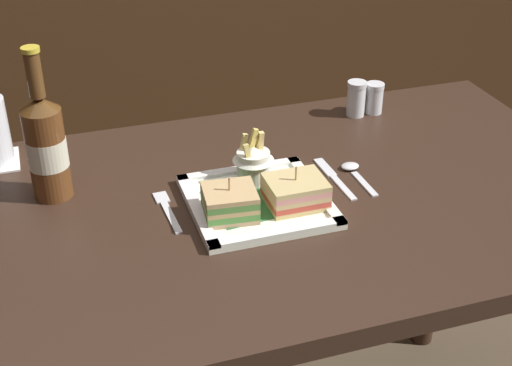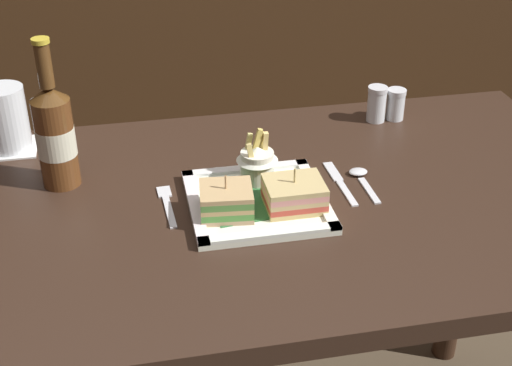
{
  "view_description": "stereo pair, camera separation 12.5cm",
  "coord_description": "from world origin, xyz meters",
  "px_view_note": "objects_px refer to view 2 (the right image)",
  "views": [
    {
      "loc": [
        -0.33,
        -1.03,
        1.43
      ],
      "look_at": [
        -0.0,
        -0.01,
        0.79
      ],
      "focal_mm": 50.63,
      "sensor_mm": 36.0,
      "label": 1
    },
    {
      "loc": [
        -0.21,
        -1.06,
        1.43
      ],
      "look_at": [
        -0.0,
        -0.01,
        0.79
      ],
      "focal_mm": 50.63,
      "sensor_mm": 36.0,
      "label": 2
    }
  ],
  "objects_px": {
    "pepper_shaker": "(395,106)",
    "dining_table": "(255,249)",
    "water_glass": "(7,123)",
    "salt_shaker": "(376,106)",
    "square_plate": "(257,202)",
    "fork": "(167,204)",
    "sandwich_half_right": "(294,194)",
    "knife": "(339,181)",
    "sandwich_half_left": "(226,201)",
    "fries_cup": "(257,160)",
    "spoon": "(361,176)",
    "beer_bottle": "(55,134)"
  },
  "relations": [
    {
      "from": "dining_table",
      "to": "square_plate",
      "type": "relative_size",
      "value": 5.58
    },
    {
      "from": "square_plate",
      "to": "pepper_shaker",
      "type": "relative_size",
      "value": 3.49
    },
    {
      "from": "knife",
      "to": "pepper_shaker",
      "type": "xyz_separation_m",
      "value": [
        0.2,
        0.24,
        0.03
      ]
    },
    {
      "from": "pepper_shaker",
      "to": "salt_shaker",
      "type": "bearing_deg",
      "value": -180.0
    },
    {
      "from": "water_glass",
      "to": "pepper_shaker",
      "type": "height_order",
      "value": "water_glass"
    },
    {
      "from": "fries_cup",
      "to": "salt_shaker",
      "type": "bearing_deg",
      "value": 35.7
    },
    {
      "from": "beer_bottle",
      "to": "salt_shaker",
      "type": "relative_size",
      "value": 3.56
    },
    {
      "from": "square_plate",
      "to": "sandwich_half_right",
      "type": "relative_size",
      "value": 2.37
    },
    {
      "from": "spoon",
      "to": "water_glass",
      "type": "bearing_deg",
      "value": 158.9
    },
    {
      "from": "sandwich_half_right",
      "to": "water_glass",
      "type": "relative_size",
      "value": 0.78
    },
    {
      "from": "water_glass",
      "to": "beer_bottle",
      "type": "bearing_deg",
      "value": -56.58
    },
    {
      "from": "sandwich_half_left",
      "to": "beer_bottle",
      "type": "xyz_separation_m",
      "value": [
        -0.28,
        0.18,
        0.07
      ]
    },
    {
      "from": "fork",
      "to": "salt_shaker",
      "type": "distance_m",
      "value": 0.54
    },
    {
      "from": "fries_cup",
      "to": "water_glass",
      "type": "height_order",
      "value": "water_glass"
    },
    {
      "from": "fries_cup",
      "to": "knife",
      "type": "bearing_deg",
      "value": -6.67
    },
    {
      "from": "fries_cup",
      "to": "salt_shaker",
      "type": "xyz_separation_m",
      "value": [
        0.3,
        0.22,
        -0.02
      ]
    },
    {
      "from": "fries_cup",
      "to": "fork",
      "type": "distance_m",
      "value": 0.18
    },
    {
      "from": "water_glass",
      "to": "salt_shaker",
      "type": "bearing_deg",
      "value": -1.32
    },
    {
      "from": "water_glass",
      "to": "pepper_shaker",
      "type": "relative_size",
      "value": 1.88
    },
    {
      "from": "fries_cup",
      "to": "water_glass",
      "type": "xyz_separation_m",
      "value": [
        -0.45,
        0.24,
        0.01
      ]
    },
    {
      "from": "dining_table",
      "to": "pepper_shaker",
      "type": "distance_m",
      "value": 0.47
    },
    {
      "from": "sandwich_half_left",
      "to": "fries_cup",
      "type": "relative_size",
      "value": 0.94
    },
    {
      "from": "salt_shaker",
      "to": "pepper_shaker",
      "type": "bearing_deg",
      "value": 0.0
    },
    {
      "from": "sandwich_half_right",
      "to": "knife",
      "type": "relative_size",
      "value": 0.63
    },
    {
      "from": "sandwich_half_right",
      "to": "fork",
      "type": "height_order",
      "value": "sandwich_half_right"
    },
    {
      "from": "fork",
      "to": "spoon",
      "type": "height_order",
      "value": "spoon"
    },
    {
      "from": "fork",
      "to": "spoon",
      "type": "bearing_deg",
      "value": 3.01
    },
    {
      "from": "square_plate",
      "to": "beer_bottle",
      "type": "xyz_separation_m",
      "value": [
        -0.34,
        0.14,
        0.09
      ]
    },
    {
      "from": "water_glass",
      "to": "knife",
      "type": "height_order",
      "value": "water_glass"
    },
    {
      "from": "sandwich_half_left",
      "to": "water_glass",
      "type": "xyz_separation_m",
      "value": [
        -0.38,
        0.33,
        0.02
      ]
    },
    {
      "from": "water_glass",
      "to": "square_plate",
      "type": "bearing_deg",
      "value": -34.48
    },
    {
      "from": "fries_cup",
      "to": "beer_bottle",
      "type": "height_order",
      "value": "beer_bottle"
    },
    {
      "from": "beer_bottle",
      "to": "water_glass",
      "type": "height_order",
      "value": "beer_bottle"
    },
    {
      "from": "beer_bottle",
      "to": "salt_shaker",
      "type": "height_order",
      "value": "beer_bottle"
    },
    {
      "from": "dining_table",
      "to": "square_plate",
      "type": "bearing_deg",
      "value": -91.02
    },
    {
      "from": "fries_cup",
      "to": "spoon",
      "type": "relative_size",
      "value": 0.83
    },
    {
      "from": "spoon",
      "to": "pepper_shaker",
      "type": "relative_size",
      "value": 1.78
    },
    {
      "from": "dining_table",
      "to": "water_glass",
      "type": "height_order",
      "value": "water_glass"
    },
    {
      "from": "fork",
      "to": "knife",
      "type": "bearing_deg",
      "value": 2.73
    },
    {
      "from": "fries_cup",
      "to": "spoon",
      "type": "height_order",
      "value": "fries_cup"
    },
    {
      "from": "dining_table",
      "to": "square_plate",
      "type": "height_order",
      "value": "square_plate"
    },
    {
      "from": "beer_bottle",
      "to": "fork",
      "type": "relative_size",
      "value": 2.01
    },
    {
      "from": "fork",
      "to": "knife",
      "type": "height_order",
      "value": "same"
    },
    {
      "from": "knife",
      "to": "fork",
      "type": "bearing_deg",
      "value": -177.27
    },
    {
      "from": "fork",
      "to": "pepper_shaker",
      "type": "relative_size",
      "value": 2.02
    },
    {
      "from": "pepper_shaker",
      "to": "dining_table",
      "type": "bearing_deg",
      "value": -143.39
    },
    {
      "from": "sandwich_half_right",
      "to": "fries_cup",
      "type": "distance_m",
      "value": 0.11
    },
    {
      "from": "dining_table",
      "to": "knife",
      "type": "distance_m",
      "value": 0.2
    },
    {
      "from": "sandwich_half_left",
      "to": "knife",
      "type": "bearing_deg",
      "value": 19.59
    },
    {
      "from": "fries_cup",
      "to": "fork",
      "type": "relative_size",
      "value": 0.73
    }
  ]
}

